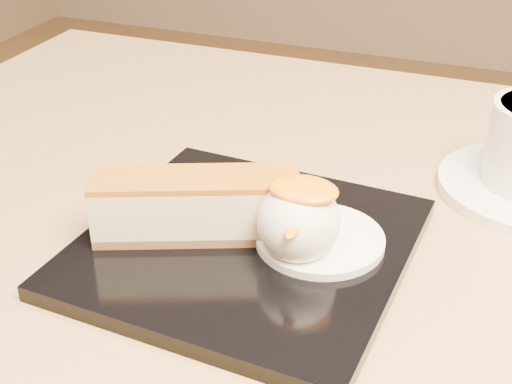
% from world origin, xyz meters
% --- Properties ---
extents(dessert_plate, '(0.23, 0.23, 0.01)m').
position_xyz_m(dessert_plate, '(0.02, -0.00, 0.73)').
color(dessert_plate, black).
rests_on(dessert_plate, table).
extents(cheesecake, '(0.15, 0.09, 0.05)m').
position_xyz_m(cheesecake, '(-0.02, -0.01, 0.76)').
color(cheesecake, brown).
rests_on(cheesecake, dessert_plate).
extents(cream_smear, '(0.09, 0.09, 0.01)m').
position_xyz_m(cream_smear, '(0.07, 0.01, 0.73)').
color(cream_smear, white).
rests_on(cream_smear, dessert_plate).
extents(ice_cream_scoop, '(0.06, 0.06, 0.06)m').
position_xyz_m(ice_cream_scoop, '(0.06, -0.01, 0.76)').
color(ice_cream_scoop, white).
rests_on(ice_cream_scoop, cream_smear).
extents(mango_sauce, '(0.05, 0.04, 0.01)m').
position_xyz_m(mango_sauce, '(0.06, -0.01, 0.78)').
color(mango_sauce, orange).
rests_on(mango_sauce, ice_cream_scoop).
extents(mint_sprig, '(0.03, 0.02, 0.00)m').
position_xyz_m(mint_sprig, '(0.04, 0.04, 0.74)').
color(mint_sprig, green).
rests_on(mint_sprig, cream_smear).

